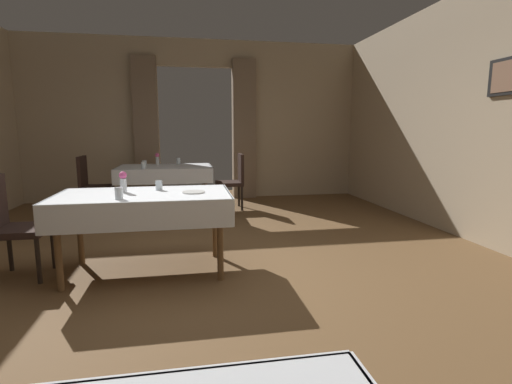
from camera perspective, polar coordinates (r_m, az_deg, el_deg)
ground at (r=3.60m, az=-6.69°, el=-12.39°), size 10.08×10.08×0.00m
wall_back at (r=7.52m, az=-8.95°, el=10.64°), size 6.40×0.27×3.00m
dining_table_mid at (r=3.65m, az=-16.35°, el=-1.54°), size 1.56×0.89×0.75m
dining_table_far at (r=6.32m, az=-13.40°, el=3.04°), size 1.47×1.01×0.75m
chair_mid_left at (r=4.04m, az=-32.88°, el=-3.78°), size 0.44×0.44×0.93m
chair_far_right at (r=6.44m, az=-3.31°, el=2.02°), size 0.44×0.44×0.93m
chair_far_left at (r=6.43m, az=-23.41°, el=1.26°), size 0.44×0.44×0.93m
flower_vase_mid at (r=3.74m, az=-19.25°, el=1.56°), size 0.07×0.07×0.19m
glass_mid_b at (r=3.79m, az=-14.31°, el=0.97°), size 0.07×0.07×0.09m
plate_mid_c at (r=3.57m, az=-9.33°, el=-0.01°), size 0.21×0.21×0.01m
glass_mid_d at (r=3.38m, az=-19.82°, el=-0.19°), size 0.07×0.07×0.10m
flower_vase_far at (r=6.54m, az=-14.52°, el=4.87°), size 0.07×0.07×0.20m
glass_far_b at (r=6.33m, az=-16.35°, el=4.12°), size 0.07×0.07×0.10m
glass_far_c at (r=6.65m, az=-11.53°, el=4.57°), size 0.07×0.07×0.11m
glass_far_d at (r=6.02m, az=-16.48°, el=3.86°), size 0.07×0.07×0.10m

